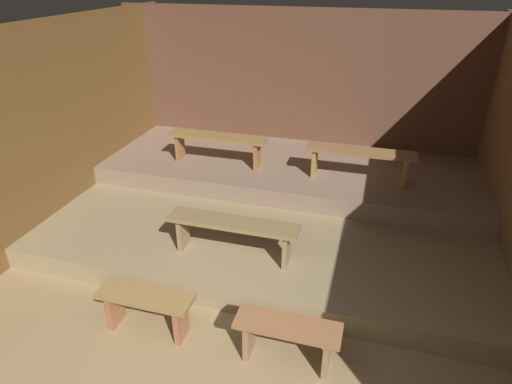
# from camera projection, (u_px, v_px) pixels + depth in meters

# --- Properties ---
(ground) EXTENTS (6.11, 6.12, 0.08)m
(ground) POSITION_uv_depth(u_px,v_px,m) (258.00, 259.00, 5.22)
(ground) COLOR #8F764F
(wall_back) EXTENTS (6.11, 0.06, 2.53)m
(wall_back) POSITION_uv_depth(u_px,v_px,m) (305.00, 94.00, 6.91)
(wall_back) COLOR brown
(wall_back) RESTS_ON ground
(wall_left) EXTENTS (0.06, 6.12, 2.53)m
(wall_left) POSITION_uv_depth(u_px,v_px,m) (44.00, 133.00, 5.28)
(wall_left) COLOR brown
(wall_left) RESTS_ON ground
(platform_lower) EXTENTS (5.31, 3.66, 0.25)m
(platform_lower) POSITION_uv_depth(u_px,v_px,m) (275.00, 213.00, 5.85)
(platform_lower) COLOR #8E7B57
(platform_lower) RESTS_ON ground
(platform_middle) EXTENTS (5.31, 1.92, 0.25)m
(platform_middle) POSITION_uv_depth(u_px,v_px,m) (289.00, 170.00, 6.48)
(platform_middle) COLOR #836B57
(platform_middle) RESTS_ON platform_lower
(bench_floor_left) EXTENTS (0.89, 0.28, 0.43)m
(bench_floor_left) POSITION_uv_depth(u_px,v_px,m) (146.00, 304.00, 4.01)
(bench_floor_left) COLOR olive
(bench_floor_left) RESTS_ON ground
(bench_floor_right) EXTENTS (0.89, 0.28, 0.43)m
(bench_floor_right) POSITION_uv_depth(u_px,v_px,m) (287.00, 334.00, 3.68)
(bench_floor_right) COLOR #905E3A
(bench_floor_right) RESTS_ON ground
(bench_lower_center) EXTENTS (1.41, 0.28, 0.43)m
(bench_lower_center) POSITION_uv_depth(u_px,v_px,m) (233.00, 229.00, 4.65)
(bench_lower_center) COLOR olive
(bench_lower_center) RESTS_ON platform_lower
(bench_middle_left) EXTENTS (1.42, 0.28, 0.43)m
(bench_middle_left) POSITION_uv_depth(u_px,v_px,m) (217.00, 142.00, 6.24)
(bench_middle_left) COLOR olive
(bench_middle_left) RESTS_ON platform_middle
(bench_middle_right) EXTENTS (1.42, 0.28, 0.43)m
(bench_middle_right) POSITION_uv_depth(u_px,v_px,m) (360.00, 157.00, 5.75)
(bench_middle_right) COLOR olive
(bench_middle_right) RESTS_ON platform_middle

